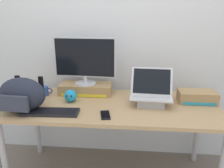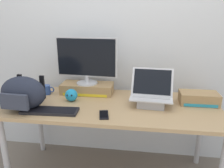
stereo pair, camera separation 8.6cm
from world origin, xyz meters
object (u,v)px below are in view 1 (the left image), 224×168
at_px(toner_box_yellow, 86,89).
at_px(plush_toy, 71,96).
at_px(messenger_backpack, 22,95).
at_px(desktop_monitor, 85,60).
at_px(toner_box_cyan, 197,97).
at_px(open_laptop, 151,97).
at_px(cell_phone, 105,115).
at_px(external_keyboard, 50,112).
at_px(coffee_mug, 45,91).

distance_m(toner_box_yellow, plush_toy, 0.24).
xyz_separation_m(messenger_backpack, plush_toy, (0.33, 0.21, -0.08)).
height_order(desktop_monitor, messenger_backpack, desktop_monitor).
xyz_separation_m(messenger_backpack, toner_box_cyan, (1.43, 0.31, -0.08)).
bearing_deg(open_laptop, desktop_monitor, 164.56).
distance_m(cell_phone, plush_toy, 0.43).
xyz_separation_m(external_keyboard, coffee_mug, (-0.20, 0.39, 0.03)).
xyz_separation_m(open_laptop, coffee_mug, (-0.99, 0.13, -0.02)).
bearing_deg(plush_toy, external_keyboard, -110.57).
bearing_deg(toner_box_yellow, desktop_monitor, -94.77).
height_order(messenger_backpack, coffee_mug, messenger_backpack).
distance_m(toner_box_yellow, desktop_monitor, 0.28).
distance_m(toner_box_yellow, open_laptop, 0.65).
xyz_separation_m(toner_box_yellow, messenger_backpack, (-0.42, -0.44, 0.09)).
bearing_deg(cell_phone, toner_box_cyan, 12.77).
xyz_separation_m(desktop_monitor, messenger_backpack, (-0.42, -0.43, -0.19)).
xyz_separation_m(toner_box_yellow, toner_box_cyan, (1.01, -0.13, 0.00)).
bearing_deg(plush_toy, desktop_monitor, 67.39).
distance_m(open_laptop, plush_toy, 0.70).
relative_size(open_laptop, toner_box_cyan, 1.14).
xyz_separation_m(open_laptop, plush_toy, (-0.70, -0.00, -0.01)).
distance_m(toner_box_yellow, toner_box_cyan, 1.02).
relative_size(toner_box_yellow, external_keyboard, 1.10).
height_order(toner_box_yellow, open_laptop, open_laptop).
distance_m(toner_box_yellow, coffee_mug, 0.39).
distance_m(external_keyboard, plush_toy, 0.27).
relative_size(cell_phone, plush_toy, 1.48).
height_order(desktop_monitor, toner_box_cyan, desktop_monitor).
height_order(cell_phone, plush_toy, plush_toy).
height_order(external_keyboard, plush_toy, plush_toy).
bearing_deg(messenger_backpack, toner_box_yellow, 49.47).
xyz_separation_m(toner_box_yellow, cell_phone, (0.25, -0.48, -0.04)).
xyz_separation_m(cell_phone, toner_box_cyan, (0.77, 0.35, 0.04)).
relative_size(desktop_monitor, cell_phone, 3.61).
bearing_deg(toner_box_cyan, coffee_mug, 178.09).
relative_size(open_laptop, coffee_mug, 2.99).
distance_m(desktop_monitor, toner_box_cyan, 1.06).
height_order(open_laptop, plush_toy, open_laptop).
height_order(external_keyboard, coffee_mug, coffee_mug).
bearing_deg(cell_phone, toner_box_yellow, 105.99).
bearing_deg(plush_toy, open_laptop, 0.37).
distance_m(toner_box_yellow, cell_phone, 0.54).
bearing_deg(coffee_mug, toner_box_yellow, 12.34).
bearing_deg(messenger_backpack, toner_box_cyan, 15.32).
distance_m(coffee_mug, toner_box_cyan, 1.40).
relative_size(toner_box_yellow, coffee_mug, 4.08).
relative_size(desktop_monitor, plush_toy, 5.33).
distance_m(coffee_mug, cell_phone, 0.74).
distance_m(messenger_backpack, cell_phone, 0.68).
bearing_deg(toner_box_yellow, external_keyboard, -111.48).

